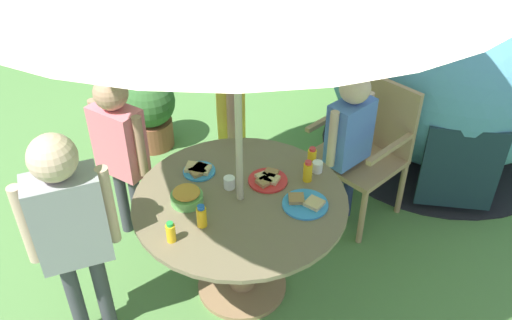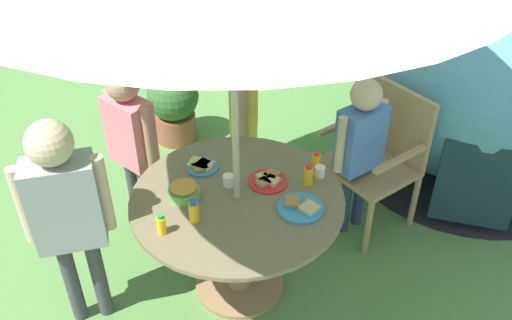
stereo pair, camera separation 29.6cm
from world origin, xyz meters
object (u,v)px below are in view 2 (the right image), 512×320
object	(u,v)px
juice_bottle_center_back	(194,211)
juice_bottle_near_left	(161,225)
wooden_chair	(381,150)
dome_tent	(482,81)
juice_bottle_mid_left	(308,175)
snack_bowl	(184,191)
juice_bottle_far_left	(316,160)
child_in_blue_shirt	(360,139)
plate_far_right	(268,180)
cup_far	(320,172)
garden_table	(238,225)
potted_plant	(174,104)
plate_near_right	(301,207)
child_in_grey_shirt	(65,204)
cup_near	(228,181)
child_in_pink_shirt	(130,132)
plate_center_front	(202,166)
child_in_yellow_shirt	(244,100)

from	to	relation	value
juice_bottle_center_back	juice_bottle_near_left	bearing A→B (deg)	-121.89
wooden_chair	juice_bottle_center_back	world-z (taller)	wooden_chair
dome_tent	juice_bottle_mid_left	distance (m)	1.80
wooden_chair	snack_bowl	distance (m)	1.38
juice_bottle_center_back	dome_tent	bearing A→B (deg)	64.96
juice_bottle_center_back	wooden_chair	bearing A→B (deg)	64.90
juice_bottle_far_left	wooden_chair	bearing A→B (deg)	68.57
wooden_chair	child_in_blue_shirt	xyz separation A→B (m)	(-0.09, -0.20, 0.18)
snack_bowl	plate_far_right	distance (m)	0.46
juice_bottle_near_left	cup_far	distance (m)	0.93
garden_table	wooden_chair	distance (m)	1.13
wooden_chair	potted_plant	size ratio (longest dim) A/B	1.54
wooden_chair	plate_near_right	size ratio (longest dim) A/B	3.90
potted_plant	juice_bottle_near_left	distance (m)	1.92
child_in_grey_shirt	plate_near_right	world-z (taller)	child_in_grey_shirt
wooden_chair	juice_bottle_far_left	bearing A→B (deg)	-85.31
dome_tent	potted_plant	xyz separation A→B (m)	(-2.17, -0.81, -0.36)
dome_tent	cup_near	xyz separation A→B (m)	(-1.02, -1.89, 0.04)
child_in_pink_shirt	cup_near	size ratio (longest dim) A/B	17.74
child_in_grey_shirt	plate_center_front	world-z (taller)	child_in_grey_shirt
child_in_grey_shirt	cup_far	size ratio (longest dim) A/B	20.22
cup_near	child_in_blue_shirt	bearing A→B (deg)	56.33
juice_bottle_near_left	juice_bottle_far_left	bearing A→B (deg)	61.30
juice_bottle_mid_left	child_in_grey_shirt	bearing A→B (deg)	-137.77
potted_plant	cup_near	world-z (taller)	cup_near
wooden_chair	dome_tent	world-z (taller)	dome_tent
juice_bottle_near_left	garden_table	bearing A→B (deg)	64.81
dome_tent	juice_bottle_center_back	distance (m)	2.45
child_in_yellow_shirt	snack_bowl	size ratio (longest dim) A/B	7.17
plate_far_right	juice_bottle_mid_left	xyz separation A→B (m)	(0.20, 0.09, 0.05)
garden_table	child_in_yellow_shirt	size ratio (longest dim) A/B	0.94
child_in_pink_shirt	garden_table	bearing A→B (deg)	0.00
garden_table	plate_center_front	world-z (taller)	plate_center_front
snack_bowl	cup_near	distance (m)	0.25
plate_far_right	juice_bottle_near_left	bearing A→B (deg)	-115.24
child_in_grey_shirt	plate_center_front	bearing A→B (deg)	22.58
dome_tent	plate_center_front	xyz separation A→B (m)	(-1.24, -1.83, 0.02)
garden_table	juice_bottle_far_left	size ratio (longest dim) A/B	10.75
juice_bottle_near_left	juice_bottle_far_left	xyz separation A→B (m)	(0.46, 0.84, -0.00)
potted_plant	child_in_grey_shirt	world-z (taller)	child_in_grey_shirt
juice_bottle_near_left	cup_far	world-z (taller)	juice_bottle_near_left
wooden_chair	plate_center_front	xyz separation A→B (m)	(-0.80, -0.88, 0.18)
wooden_chair	child_in_pink_shirt	world-z (taller)	child_in_pink_shirt
child_in_pink_shirt	wooden_chair	bearing A→B (deg)	43.82
child_in_yellow_shirt	juice_bottle_mid_left	world-z (taller)	child_in_yellow_shirt
plate_far_right	juice_bottle_near_left	world-z (taller)	juice_bottle_near_left
plate_center_front	potted_plant	bearing A→B (deg)	132.39
cup_near	cup_far	size ratio (longest dim) A/B	1.03
plate_center_front	juice_bottle_far_left	distance (m)	0.65
child_in_grey_shirt	juice_bottle_near_left	distance (m)	0.48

